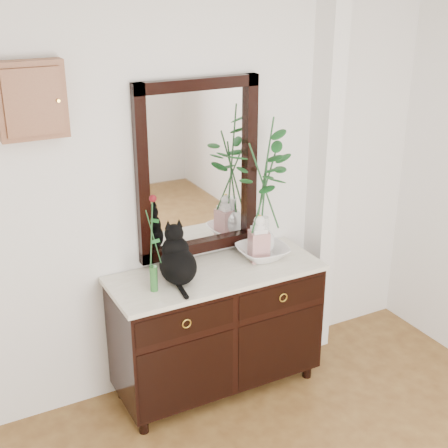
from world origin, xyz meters
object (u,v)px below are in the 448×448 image
sideboard (217,324)px  lotus_bowl (263,252)px  ginger_jar (259,237)px  cat (178,255)px

sideboard → lotus_bowl: lotus_bowl is taller
sideboard → ginger_jar: (0.31, 0.02, 0.53)m
sideboard → cat: bearing=-176.4°
sideboard → lotus_bowl: 0.55m
cat → ginger_jar: size_ratio=1.12×
cat → lotus_bowl: size_ratio=1.09×
cat → lotus_bowl: (0.61, 0.05, -0.14)m
cat → lotus_bowl: cat is taller
sideboard → ginger_jar: bearing=3.8°
ginger_jar → cat: bearing=-176.3°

